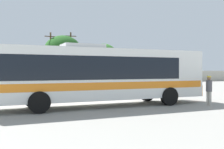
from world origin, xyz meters
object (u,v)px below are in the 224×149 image
object	(u,v)px
coach_bus_white_orange	(96,74)
utility_pole_far	(71,57)
utility_pole_near	(51,57)
roadside_tree_midright	(63,52)
parked_car_rightmost_silver	(94,79)
attendant_by_bus_door	(209,89)
parked_car_third_silver	(44,80)
roadside_tree_right	(104,55)

from	to	relation	value
coach_bus_white_orange	utility_pole_far	size ratio (longest dim) A/B	1.56
coach_bus_white_orange	utility_pole_near	bearing A→B (deg)	83.97
utility_pole_far	roadside_tree_midright	size ratio (longest dim) A/B	1.09
utility_pole_near	parked_car_rightmost_silver	bearing A→B (deg)	-45.38
parked_car_rightmost_silver	utility_pole_near	distance (m)	7.75
attendant_by_bus_door	parked_car_rightmost_silver	bearing A→B (deg)	85.73
utility_pole_far	roadside_tree_midright	xyz separation A→B (m)	(-1.48, -0.88, 0.68)
parked_car_third_silver	roadside_tree_midright	bearing A→B (deg)	54.71
coach_bus_white_orange	roadside_tree_right	size ratio (longest dim) A/B	1.87
attendant_by_bus_door	utility_pole_near	xyz separation A→B (m)	(-3.19, 28.62, 3.04)
coach_bus_white_orange	parked_car_rightmost_silver	size ratio (longest dim) A/B	2.77
coach_bus_white_orange	attendant_by_bus_door	size ratio (longest dim) A/B	7.43
parked_car_rightmost_silver	roadside_tree_right	xyz separation A→B (m)	(5.08, 8.55, 3.95)
roadside_tree_right	roadside_tree_midright	bearing A→B (deg)	-158.53
roadside_tree_midright	attendant_by_bus_door	bearing A→B (deg)	-87.53
coach_bus_white_orange	parked_car_third_silver	bearing A→B (deg)	87.72
attendant_by_bus_door	roadside_tree_midright	bearing A→B (deg)	92.47
parked_car_third_silver	parked_car_rightmost_silver	bearing A→B (deg)	0.95
parked_car_third_silver	roadside_tree_midright	world-z (taller)	roadside_tree_midright
parked_car_third_silver	roadside_tree_midright	xyz separation A→B (m)	(3.88, 5.48, 4.08)
parked_car_third_silver	utility_pole_far	bearing A→B (deg)	49.89
coach_bus_white_orange	parked_car_rightmost_silver	xyz separation A→B (m)	(7.73, 21.31, -1.04)
coach_bus_white_orange	roadside_tree_midright	distance (m)	27.27
roadside_tree_midright	coach_bus_white_orange	bearing A→B (deg)	-100.04
utility_pole_far	parked_car_third_silver	bearing A→B (deg)	-130.11
coach_bus_white_orange	parked_car_rightmost_silver	distance (m)	22.70
coach_bus_white_orange	roadside_tree_midright	xyz separation A→B (m)	(4.72, 26.68, 3.05)
utility_pole_far	roadside_tree_right	world-z (taller)	utility_pole_far
roadside_tree_right	parked_car_rightmost_silver	bearing A→B (deg)	-120.70
coach_bus_white_orange	attendant_by_bus_door	world-z (taller)	coach_bus_white_orange
roadside_tree_midright	utility_pole_near	bearing A→B (deg)	-169.74
utility_pole_near	utility_pole_far	size ratio (longest dim) A/B	0.95
parked_car_third_silver	utility_pole_near	size ratio (longest dim) A/B	0.54
roadside_tree_midright	roadside_tree_right	size ratio (longest dim) A/B	1.09
parked_car_rightmost_silver	utility_pole_far	xyz separation A→B (m)	(-1.53, 6.25, 3.41)
attendant_by_bus_door	utility_pole_far	size ratio (longest dim) A/B	0.21
utility_pole_near	utility_pole_far	distance (m)	3.65
coach_bus_white_orange	parked_car_rightmost_silver	bearing A→B (deg)	70.05
parked_car_third_silver	parked_car_rightmost_silver	distance (m)	6.89
coach_bus_white_orange	utility_pole_near	size ratio (longest dim) A/B	1.64
coach_bus_white_orange	utility_pole_near	world-z (taller)	utility_pole_near
attendant_by_bus_door	roadside_tree_midright	xyz separation A→B (m)	(-1.25, 28.97, 3.92)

